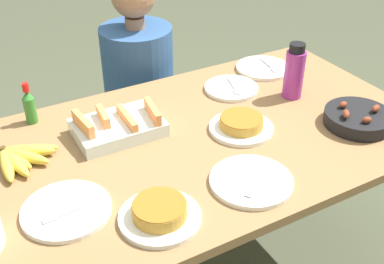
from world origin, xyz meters
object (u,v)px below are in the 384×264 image
(banana_bunch, at_px, (20,157))
(melon_tray, at_px, (118,126))
(empty_plate_far_right, at_px, (67,210))
(empty_plate_mid_edge, at_px, (251,181))
(frittata_plate_center, at_px, (241,125))
(person_figure, at_px, (141,112))
(skillet, at_px, (359,118))
(empty_plate_far_left, at_px, (263,68))
(frittata_plate_side, at_px, (160,213))
(water_bottle, at_px, (294,72))
(hot_sauce_bottle, at_px, (29,106))
(empty_plate_near_front, at_px, (231,88))

(banana_bunch, bearing_deg, melon_tray, 0.23)
(empty_plate_far_right, relative_size, empty_plate_mid_edge, 0.99)
(melon_tray, distance_m, frittata_plate_center, 0.45)
(person_figure, bearing_deg, skillet, -62.76)
(banana_bunch, relative_size, skillet, 0.59)
(melon_tray, xyz_separation_m, empty_plate_far_left, (0.77, 0.17, -0.02))
(banana_bunch, distance_m, frittata_plate_side, 0.55)
(empty_plate_mid_edge, xyz_separation_m, person_figure, (0.06, 1.02, -0.30))
(skillet, height_order, water_bottle, water_bottle)
(hot_sauce_bottle, bearing_deg, water_bottle, -17.94)
(skillet, height_order, frittata_plate_side, skillet)
(empty_plate_near_front, height_order, empty_plate_mid_edge, same)
(banana_bunch, height_order, frittata_plate_side, frittata_plate_side)
(skillet, relative_size, frittata_plate_side, 1.49)
(melon_tray, xyz_separation_m, skillet, (0.80, -0.38, -0.00))
(person_figure, bearing_deg, frittata_plate_center, -83.86)
(frittata_plate_center, relative_size, empty_plate_far_left, 0.96)
(banana_bunch, height_order, water_bottle, water_bottle)
(empty_plate_mid_edge, bearing_deg, frittata_plate_side, -178.65)
(melon_tray, xyz_separation_m, frittata_plate_side, (-0.06, -0.47, -0.01))
(person_figure, bearing_deg, frittata_plate_side, -110.44)
(empty_plate_far_left, distance_m, empty_plate_mid_edge, 0.82)
(empty_plate_far_left, relative_size, person_figure, 0.21)
(frittata_plate_side, distance_m, empty_plate_far_left, 1.06)
(water_bottle, bearing_deg, empty_plate_near_front, 138.62)
(water_bottle, relative_size, hot_sauce_bottle, 1.42)
(melon_tray, xyz_separation_m, water_bottle, (0.72, -0.08, 0.08))
(melon_tray, relative_size, frittata_plate_side, 1.30)
(melon_tray, relative_size, skillet, 0.87)
(frittata_plate_side, xyz_separation_m, empty_plate_near_front, (0.60, 0.55, -0.02))
(frittata_plate_center, relative_size, empty_plate_far_right, 0.90)
(frittata_plate_side, xyz_separation_m, empty_plate_far_right, (-0.22, 0.16, -0.02))
(frittata_plate_side, height_order, water_bottle, water_bottle)
(banana_bunch, height_order, frittata_plate_center, frittata_plate_center)
(frittata_plate_center, height_order, person_figure, person_figure)
(empty_plate_far_right, relative_size, water_bottle, 1.13)
(skillet, bearing_deg, person_figure, 155.20)
(frittata_plate_center, height_order, empty_plate_mid_edge, frittata_plate_center)
(melon_tray, relative_size, empty_plate_mid_edge, 1.17)
(water_bottle, bearing_deg, hot_sauce_bottle, 162.06)
(water_bottle, bearing_deg, melon_tray, 173.50)
(banana_bunch, xyz_separation_m, empty_plate_mid_edge, (0.60, -0.46, -0.01))
(frittata_plate_side, xyz_separation_m, person_figure, (0.38, 1.03, -0.31))
(skillet, bearing_deg, empty_plate_far_right, -145.41)
(melon_tray, relative_size, empty_plate_far_right, 1.18)
(empty_plate_mid_edge, distance_m, water_bottle, 0.61)
(empty_plate_far_right, bearing_deg, frittata_plate_side, -35.46)
(empty_plate_mid_edge, bearing_deg, empty_plate_far_left, 51.08)
(banana_bunch, height_order, empty_plate_mid_edge, banana_bunch)
(empty_plate_far_right, xyz_separation_m, hot_sauce_bottle, (0.04, 0.55, 0.06))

